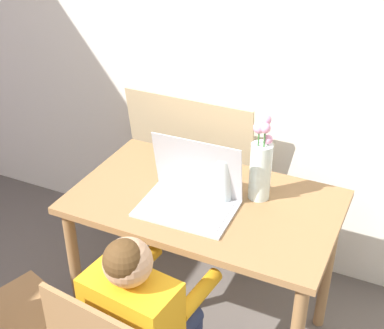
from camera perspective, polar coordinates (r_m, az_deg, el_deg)
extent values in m
cube|color=white|center=(2.51, 10.87, 13.44)|extent=(6.40, 0.05, 2.50)
cube|color=olive|center=(2.18, 1.38, -4.02)|extent=(1.07, 0.64, 0.03)
cylinder|color=olive|center=(2.43, -12.22, -11.71)|extent=(0.05, 0.05, 0.72)
cylinder|color=olive|center=(2.77, -5.63, -5.01)|extent=(0.05, 0.05, 0.72)
cylinder|color=olive|center=(2.51, 14.26, -10.43)|extent=(0.05, 0.05, 0.72)
cube|color=olive|center=(2.23, -18.39, -15.69)|extent=(0.50, 0.50, 0.02)
cylinder|color=olive|center=(2.54, -16.25, -15.13)|extent=(0.04, 0.04, 0.40)
cube|color=orange|center=(1.89, -6.38, -16.22)|extent=(0.33, 0.22, 0.35)
sphere|color=tan|center=(1.71, -6.87, -10.31)|extent=(0.16, 0.16, 0.16)
sphere|color=#4C3319|center=(1.69, -7.23, -10.07)|extent=(0.14, 0.14, 0.14)
cylinder|color=navy|center=(2.11, -5.30, -16.17)|extent=(0.12, 0.29, 0.09)
cylinder|color=orange|center=(1.94, 0.73, -13.65)|extent=(0.08, 0.24, 0.06)
cylinder|color=orange|center=(2.05, -5.80, -10.81)|extent=(0.08, 0.24, 0.06)
cube|color=#B2B2B7|center=(2.10, -0.58, -4.74)|extent=(0.38, 0.27, 0.01)
cube|color=silver|center=(2.10, -0.59, -4.60)|extent=(0.33, 0.19, 0.00)
cube|color=#B2B2B7|center=(2.11, 0.57, -0.27)|extent=(0.37, 0.07, 0.26)
cube|color=silver|center=(2.11, 0.61, -0.21)|extent=(0.34, 0.06, 0.23)
cylinder|color=silver|center=(2.13, 7.30, -0.74)|extent=(0.09, 0.09, 0.24)
cylinder|color=#3D7A38|center=(2.11, 7.89, 0.06)|extent=(0.01, 0.01, 0.22)
sphere|color=#EA9EC6|center=(2.06, 8.11, 2.66)|extent=(0.04, 0.04, 0.04)
cylinder|color=#3D7A38|center=(2.11, 7.61, 1.20)|extent=(0.01, 0.01, 0.29)
sphere|color=#EA9EC6|center=(2.04, 7.88, 4.76)|extent=(0.04, 0.04, 0.04)
cylinder|color=#3D7A38|center=(2.11, 6.99, 0.94)|extent=(0.01, 0.01, 0.27)
sphere|color=#EA9EC6|center=(2.05, 7.23, 4.27)|extent=(0.04, 0.04, 0.04)
cylinder|color=#3D7A38|center=(2.09, 6.97, 0.61)|extent=(0.01, 0.01, 0.27)
sphere|color=#EA9EC6|center=(2.03, 7.20, 3.93)|extent=(0.05, 0.05, 0.05)
cylinder|color=#3D7A38|center=(2.08, 7.56, 0.51)|extent=(0.01, 0.01, 0.27)
sphere|color=#EA9EC6|center=(2.02, 7.83, 3.88)|extent=(0.04, 0.04, 0.04)
cylinder|color=silver|center=(2.11, 3.42, -1.65)|extent=(0.07, 0.07, 0.19)
cylinder|color=#262628|center=(2.06, 3.51, 0.88)|extent=(0.04, 0.04, 0.02)
cube|color=tan|center=(2.86, 0.02, -1.06)|extent=(0.69, 0.15, 0.93)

